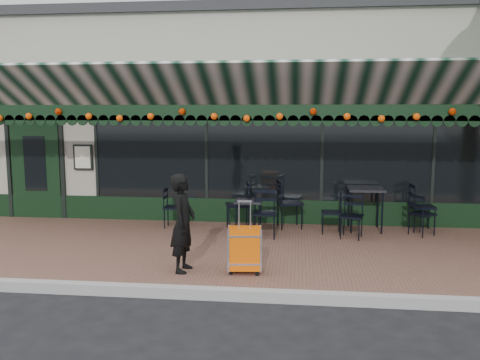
# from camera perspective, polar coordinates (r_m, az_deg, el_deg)

# --- Properties ---
(ground) EXTENTS (80.00, 80.00, 0.00)m
(ground) POSITION_cam_1_polar(r_m,az_deg,el_deg) (7.02, -1.38, -13.04)
(ground) COLOR black
(ground) RESTS_ON ground
(sidewalk) EXTENTS (18.00, 4.00, 0.15)m
(sidewalk) POSITION_cam_1_polar(r_m,az_deg,el_deg) (8.88, 0.42, -8.02)
(sidewalk) COLOR brown
(sidewalk) RESTS_ON ground
(curb) EXTENTS (18.00, 0.16, 0.15)m
(curb) POSITION_cam_1_polar(r_m,az_deg,el_deg) (6.92, -1.47, -12.69)
(curb) COLOR #9E9E99
(curb) RESTS_ON ground
(restaurant_building) EXTENTS (12.00, 9.60, 4.50)m
(restaurant_building) POSITION_cam_1_polar(r_m,az_deg,el_deg) (14.36, 2.94, 6.89)
(restaurant_building) COLOR #A5A08F
(restaurant_building) RESTS_ON ground
(woman) EXTENTS (0.38, 0.55, 1.44)m
(woman) POSITION_cam_1_polar(r_m,az_deg,el_deg) (7.47, -6.42, -4.81)
(woman) COLOR black
(woman) RESTS_ON sidewalk
(suitcase) EXTENTS (0.49, 0.31, 1.06)m
(suitcase) POSITION_cam_1_polar(r_m,az_deg,el_deg) (7.40, 0.53, -7.79)
(suitcase) COLOR #FA5F07
(suitcase) RESTS_ON sidewalk
(cafe_table_a) EXTENTS (0.69, 0.69, 0.85)m
(cafe_table_a) POSITION_cam_1_polar(r_m,az_deg,el_deg) (10.25, 13.91, -1.32)
(cafe_table_a) COLOR black
(cafe_table_a) RESTS_ON sidewalk
(cafe_table_b) EXTENTS (0.52, 0.52, 0.64)m
(cafe_table_b) POSITION_cam_1_polar(r_m,az_deg,el_deg) (9.75, 0.97, -2.68)
(cafe_table_b) COLOR black
(cafe_table_b) RESTS_ON sidewalk
(chair_a_left) EXTENTS (0.41, 0.41, 0.79)m
(chair_a_left) POSITION_cam_1_polar(r_m,az_deg,el_deg) (9.93, 10.22, -3.65)
(chair_a_left) COLOR black
(chair_a_left) RESTS_ON sidewalk
(chair_a_right) EXTENTS (0.49, 0.49, 0.94)m
(chair_a_right) POSITION_cam_1_polar(r_m,az_deg,el_deg) (10.58, 19.78, -2.89)
(chair_a_right) COLOR black
(chair_a_right) RESTS_ON sidewalk
(chair_a_front) EXTENTS (0.49, 0.49, 0.81)m
(chair_a_front) POSITION_cam_1_polar(r_m,az_deg,el_deg) (9.61, 12.43, -4.06)
(chair_a_front) COLOR black
(chair_a_front) RESTS_ON sidewalk
(chair_a_extra) EXTENTS (0.56, 0.56, 0.80)m
(chair_a_extra) POSITION_cam_1_polar(r_m,az_deg,el_deg) (10.21, 19.77, -3.66)
(chair_a_extra) COLOR black
(chair_a_extra) RESTS_ON sidewalk
(chair_b_left) EXTENTS (0.58, 0.58, 0.96)m
(chair_b_left) POSITION_cam_1_polar(r_m,az_deg,el_deg) (10.05, -0.23, -2.89)
(chair_b_left) COLOR black
(chair_b_left) RESTS_ON sidewalk
(chair_b_right) EXTENTS (0.60, 0.60, 0.99)m
(chair_b_right) POSITION_cam_1_polar(r_m,az_deg,el_deg) (10.27, 5.60, -2.64)
(chair_b_right) COLOR black
(chair_b_right) RESTS_ON sidewalk
(chair_b_front) EXTENTS (0.46, 0.46, 0.89)m
(chair_b_front) POSITION_cam_1_polar(r_m,az_deg,el_deg) (9.46, 2.76, -3.80)
(chair_b_front) COLOR black
(chair_b_front) RESTS_ON sidewalk
(chair_solo) EXTENTS (0.42, 0.42, 0.80)m
(chair_solo) POSITION_cam_1_polar(r_m,az_deg,el_deg) (10.35, -7.42, -3.10)
(chair_solo) COLOR black
(chair_solo) RESTS_ON sidewalk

